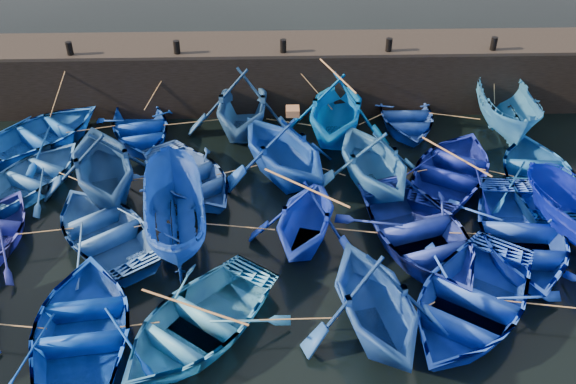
{
  "coord_description": "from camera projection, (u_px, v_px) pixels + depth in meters",
  "views": [
    {
      "loc": [
        -0.46,
        -13.17,
        12.54
      ],
      "look_at": [
        0.0,
        3.2,
        0.7
      ],
      "focal_mm": 40.0,
      "sensor_mm": 36.0,
      "label": 1
    }
  ],
  "objects": [
    {
      "name": "boat_16",
      "position": [
        305.0,
        217.0,
        18.67
      ],
      "size": [
        4.29,
        4.65,
        2.03
      ],
      "primitive_type": "imported",
      "rotation": [
        0.0,
        0.0,
        -0.29
      ],
      "color": "#1230CF",
      "rests_on": "ground"
    },
    {
      "name": "bollard_2",
      "position": [
        283.0,
        46.0,
        24.13
      ],
      "size": [
        0.24,
        0.24,
        0.5
      ],
      "primitive_type": "cylinder",
      "color": "black",
      "rests_on": "quay_top"
    },
    {
      "name": "boat_0",
      "position": [
        41.0,
        134.0,
        23.48
      ],
      "size": [
        5.9,
        6.04,
        1.02
      ],
      "primitive_type": "imported",
      "rotation": [
        0.0,
        0.0,
        2.42
      ],
      "color": "#0C43A1",
      "rests_on": "ground"
    },
    {
      "name": "mooring_ropes",
      "position": [
        278.0,
        156.0,
        21.58
      ],
      "size": [
        17.31,
        11.87,
        2.1
      ],
      "color": "tan",
      "rests_on": "ground"
    },
    {
      "name": "bollard_3",
      "position": [
        389.0,
        45.0,
        24.22
      ],
      "size": [
        0.24,
        0.24,
        0.5
      ],
      "primitive_type": "cylinder",
      "color": "black",
      "rests_on": "quay_top"
    },
    {
      "name": "boat_10",
      "position": [
        374.0,
        159.0,
        20.87
      ],
      "size": [
        4.98,
        5.4,
        2.38
      ],
      "primitive_type": "imported",
      "rotation": [
        0.0,
        0.0,
        3.42
      ],
      "color": "#2160A8",
      "rests_on": "ground"
    },
    {
      "name": "ground",
      "position": [
        291.0,
        279.0,
        18.03
      ],
      "size": [
        120.0,
        120.0,
        0.0
      ],
      "primitive_type": "plane",
      "color": "black",
      "rests_on": "ground"
    },
    {
      "name": "bollard_1",
      "position": [
        177.0,
        47.0,
        24.03
      ],
      "size": [
        0.24,
        0.24,
        0.5
      ],
      "primitive_type": "cylinder",
      "color": "black",
      "rests_on": "quay_top"
    },
    {
      "name": "boat_9",
      "position": [
        284.0,
        148.0,
        21.32
      ],
      "size": [
        5.96,
        6.18,
        2.5
      ],
      "primitive_type": "imported",
      "rotation": [
        0.0,
        0.0,
        3.69
      ],
      "color": "#0D3CA7",
      "rests_on": "ground"
    },
    {
      "name": "boat_1",
      "position": [
        140.0,
        128.0,
        23.96
      ],
      "size": [
        4.16,
        5.05,
        0.91
      ],
      "primitive_type": "imported",
      "rotation": [
        0.0,
        0.0,
        0.26
      ],
      "color": "#083093",
      "rests_on": "ground"
    },
    {
      "name": "boat_12",
      "position": [
        541.0,
        177.0,
        21.21
      ],
      "size": [
        4.16,
        5.45,
        1.06
      ],
      "primitive_type": "imported",
      "rotation": [
        0.0,
        0.0,
        3.04
      ],
      "color": "#0C4890",
      "rests_on": "ground"
    },
    {
      "name": "boat_4",
      "position": [
        406.0,
        116.0,
        24.72
      ],
      "size": [
        3.11,
        4.33,
        0.9
      ],
      "primitive_type": "imported",
      "rotation": [
        0.0,
        0.0,
        -0.01
      ],
      "color": "#183D94",
      "rests_on": "ground"
    },
    {
      "name": "boat_17",
      "position": [
        419.0,
        233.0,
        18.78
      ],
      "size": [
        5.38,
        6.38,
        1.13
      ],
      "primitive_type": "imported",
      "rotation": [
        0.0,
        0.0,
        0.31
      ],
      "color": "#182D97",
      "rests_on": "ground"
    },
    {
      "name": "boat_6",
      "position": [
        33.0,
        176.0,
        21.4
      ],
      "size": [
        4.73,
        5.23,
        0.89
      ],
      "primitive_type": "imported",
      "rotation": [
        0.0,
        0.0,
        2.65
      ],
      "color": "#225799",
      "rests_on": "ground"
    },
    {
      "name": "boat_24",
      "position": [
        470.0,
        301.0,
        16.54
      ],
      "size": [
        6.36,
        6.74,
        1.14
      ],
      "primitive_type": "imported",
      "rotation": [
        0.0,
        0.0,
        -0.61
      ],
      "color": "#1138CB",
      "rests_on": "ground"
    },
    {
      "name": "boat_5",
      "position": [
        506.0,
        109.0,
        24.05
      ],
      "size": [
        2.26,
        5.21,
        1.97
      ],
      "primitive_type": "imported",
      "rotation": [
        0.0,
        0.0,
        -0.07
      ],
      "color": "#2269B3",
      "rests_on": "ground"
    },
    {
      "name": "boat_15",
      "position": [
        174.0,
        214.0,
        18.9
      ],
      "size": [
        2.57,
        5.1,
        1.89
      ],
      "primitive_type": "imported",
      "rotation": [
        0.0,
        0.0,
        3.3
      ],
      "color": "#0F3A98",
      "rests_on": "ground"
    },
    {
      "name": "bollard_0",
      "position": [
        69.0,
        48.0,
        23.94
      ],
      "size": [
        0.24,
        0.24,
        0.5
      ],
      "primitive_type": "cylinder",
      "color": "black",
      "rests_on": "quay_top"
    },
    {
      "name": "boat_2",
      "position": [
        242.0,
        103.0,
        23.88
      ],
      "size": [
        4.42,
        5.03,
        2.52
      ],
      "primitive_type": "imported",
      "rotation": [
        0.0,
        0.0,
        -0.06
      ],
      "color": "navy",
      "rests_on": "ground"
    },
    {
      "name": "boat_22",
      "position": [
        196.0,
        322.0,
        16.01
      ],
      "size": [
        5.88,
        6.13,
        1.04
      ],
      "primitive_type": "imported",
      "rotation": [
        0.0,
        0.0,
        -0.66
      ],
      "color": "blue",
      "rests_on": "ground"
    },
    {
      "name": "quay_wall",
      "position": [
        283.0,
        75.0,
        25.8
      ],
      "size": [
        26.0,
        2.5,
        2.5
      ],
      "primitive_type": "cube",
      "color": "black",
      "rests_on": "ground"
    },
    {
      "name": "boat_21",
      "position": [
        83.0,
        328.0,
        15.83
      ],
      "size": [
        4.32,
        5.59,
        1.07
      ],
      "primitive_type": "imported",
      "rotation": [
        0.0,
        0.0,
        3.27
      ],
      "color": "#0330A6",
      "rests_on": "ground"
    },
    {
      "name": "boat_23",
      "position": [
        375.0,
        300.0,
        15.75
      ],
      "size": [
        4.73,
        5.19,
        2.34
      ],
      "primitive_type": "imported",
      "rotation": [
        0.0,
        0.0,
        0.23
      ],
      "color": "#16459B",
      "rests_on": "ground"
    },
    {
      "name": "boat_18",
      "position": [
        521.0,
        234.0,
        18.76
      ],
      "size": [
        4.39,
        5.76,
        1.12
      ],
      "primitive_type": "imported",
      "rotation": [
        0.0,
        0.0,
        -0.1
      ],
      "color": "blue",
      "rests_on": "ground"
    },
    {
      "name": "wooden_crate",
      "position": [
        293.0,
        111.0,
        20.53
      ],
      "size": [
        0.43,
        0.46,
        0.23
      ],
      "primitive_type": "cube",
      "color": "brown",
      "rests_on": "boat_9"
    },
    {
      "name": "boat_14",
      "position": [
        104.0,
        229.0,
        19.03
      ],
      "size": [
        5.58,
        5.86,
        0.99
      ],
      "primitive_type": "imported",
      "rotation": [
        0.0,
        0.0,
        3.78
      ],
      "color": "#2859A9",
      "rests_on": "ground"
    },
    {
      "name": "boat_8",
      "position": [
        189.0,
        177.0,
        21.28
      ],
      "size": [
        5.29,
        5.64,
        0.95
      ],
      "primitive_type": "imported",
      "rotation": [
        0.0,
        0.0,
        0.6
      ],
      "color": "#234E9C",
      "rests_on": "ground"
    },
    {
      "name": "quay_top",
      "position": [
        283.0,
        44.0,
        25.04
      ],
      "size": [
        26.0,
        2.5,
        0.12
      ],
      "primitive_type": "cube",
      "color": "black",
      "rests_on": "quay_wall"
    },
    {
      "name": "loose_oars",
      "position": [
        333.0,
        170.0,
        19.43
      ],
      "size": [
        10.32,
        11.76,
        1.56
      ],
      "color": "#99724C",
      "rests_on": "ground"
    },
    {
      "name": "bollard_4",
      "position": [
        494.0,
        44.0,
        24.31
      ],
      "size": [
        0.24,
        0.24,
        0.5
      ],
      "primitive_type": "cylinder",
      "color": "black",
      "rests_on": "quay_top"
    },
    {
      "name": "boat_7",
      "position": [
        102.0,
        162.0,
        20.61
      ],
      "size": [
        5.45,
        5.84,
        2.49
      ],
      "primitive_type": "imported",
      "rotation": [
        0.0,
        0.0,
        3.49
      ],
      "color": "navy",
      "rests_on": "ground"
    },
    {
      "name": "boat_11",
      "position": [
        453.0,
        170.0,
        21.54
      ],
      "size": [
        5.62,
        6.14,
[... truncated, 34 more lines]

